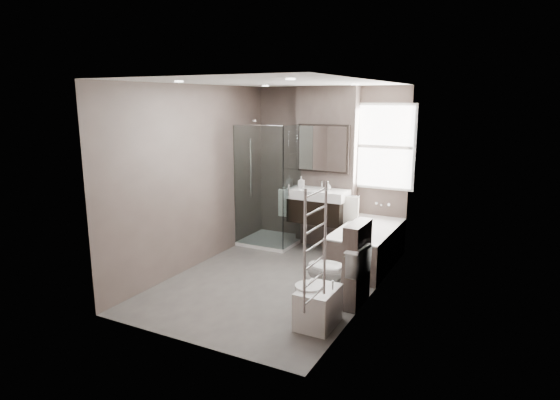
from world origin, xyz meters
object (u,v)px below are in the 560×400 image
Objects in this scene: bathtub at (367,245)px; toilet at (335,272)px; vanity at (318,205)px; bidet at (317,306)px.

toilet is (0.05, -1.42, 0.06)m from bathtub.
bathtub is at bearing -172.59° from toilet.
toilet is at bearing -88.18° from bathtub.
vanity reaches higher than bidet.
vanity is 1.25× the size of toilet.
bidet is at bearing 9.53° from toilet.
vanity is 1.07m from bathtub.
toilet is at bearing -60.88° from vanity.
bathtub is at bearing 92.48° from bidet.
toilet is 1.40× the size of bidet.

